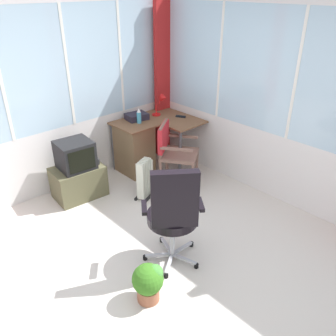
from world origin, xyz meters
The scene contains 14 objects.
ground centered at (0.00, 0.00, -0.03)m, with size 5.06×5.38×0.06m, color beige.
north_window_panel centered at (0.00, 2.22, 1.26)m, with size 4.06×0.07×2.51m.
east_window_panel centered at (2.06, 0.00, 1.25)m, with size 0.07×4.38×2.51m.
curtain_corner centered at (1.93, 2.09, 1.21)m, with size 0.33×0.07×2.41m, color red.
desk centered at (1.18, 1.86, 0.41)m, with size 1.11×0.95×0.75m.
desk_lamp centered at (1.71, 1.88, 0.96)m, with size 0.23×0.19×0.33m.
tv_remote centered at (1.83, 1.61, 0.77)m, with size 0.04×0.15×0.02m, color black.
spray_bottle centered at (1.23, 1.85, 0.86)m, with size 0.06×0.06×0.22m.
paper_tray centered at (1.30, 1.98, 0.80)m, with size 0.30×0.23×0.09m, color #282230.
wooden_armchair centered at (1.29, 1.25, 0.57)m, with size 0.67×0.67×0.89m.
office_chair centered at (0.19, 0.04, 0.64)m, with size 0.61×0.60×1.12m.
tv_on_stand centered at (0.17, 1.83, 0.35)m, with size 0.68×0.50×0.78m.
space_heater centered at (0.80, 1.22, 0.27)m, with size 0.33×0.26×0.54m.
potted_plant centered at (-0.28, -0.13, 0.22)m, with size 0.28×0.28×0.38m.
Camera 1 is at (-1.68, -1.89, 2.53)m, focal length 37.36 mm.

